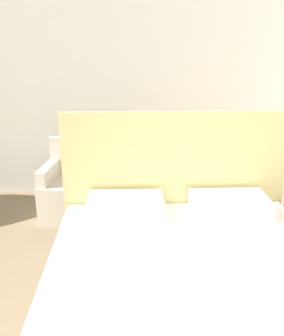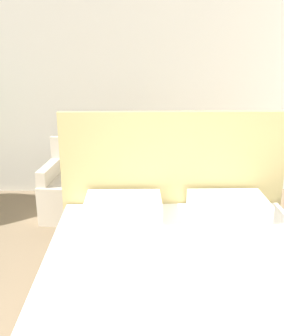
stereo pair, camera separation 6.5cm
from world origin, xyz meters
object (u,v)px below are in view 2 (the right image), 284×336
armchair_near_window_left (74,192)px  side_table (118,193)px  bed (186,294)px  armchair_near_window_right (162,191)px

armchair_near_window_left → side_table: size_ratio=1.62×
bed → armchair_near_window_right: bearing=90.7°
armchair_near_window_left → side_table: armchair_near_window_left is taller
bed → armchair_near_window_right: 1.80m
armchair_near_window_left → armchair_near_window_right: 0.96m
armchair_near_window_left → armchair_near_window_right: same height
bed → side_table: bed is taller
armchair_near_window_left → side_table: (0.48, -0.02, -0.01)m
armchair_near_window_right → side_table: (-0.48, -0.02, -0.01)m
armchair_near_window_left → side_table: bearing=4.7°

